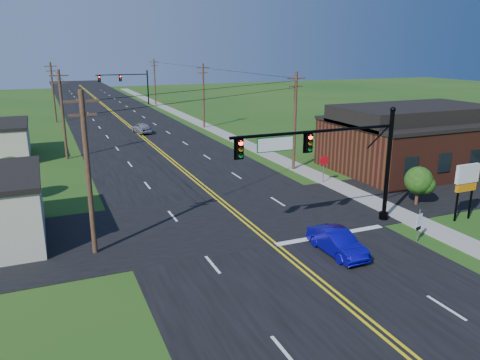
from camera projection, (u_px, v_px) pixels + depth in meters
name	position (u px, v px, depth m)	size (l,w,h in m)	color
ground	(343.00, 305.00, 20.76)	(260.00, 260.00, 0.00)	#1B4B15
road_main	(133.00, 130.00, 65.05)	(16.00, 220.00, 0.04)	black
road_cross	(238.00, 218.00, 31.39)	(70.00, 10.00, 0.04)	black
sidewalk	(229.00, 137.00, 60.13)	(2.00, 160.00, 0.08)	gray
signal_mast_main	(330.00, 156.00, 28.19)	(11.30, 0.60, 7.48)	black
signal_mast_far	(126.00, 82.00, 92.07)	(10.98, 0.60, 7.48)	black
brick_building	(411.00, 144.00, 43.58)	(14.20, 11.20, 4.70)	#522317
utility_pole_left_a	(88.00, 171.00, 24.77)	(1.80, 0.28, 9.00)	#3D251C
utility_pole_left_b	(63.00, 113.00, 46.91)	(1.80, 0.28, 9.00)	#3D251C
utility_pole_left_c	(53.00, 91.00, 70.83)	(1.80, 0.28, 9.00)	#3D251C
utility_pole_right_a	(295.00, 120.00, 42.65)	(1.80, 0.28, 9.00)	#3D251C
utility_pole_right_b	(203.00, 95.00, 65.68)	(1.80, 0.28, 9.00)	#3D251C
utility_pole_right_c	(155.00, 81.00, 92.26)	(1.80, 0.28, 9.00)	#3D251C
tree_right_back	(327.00, 131.00, 49.10)	(3.00, 3.00, 4.10)	#3D251C
shrub_corner	(419.00, 180.00, 33.56)	(2.00, 2.00, 2.86)	#3D251C
tree_left	(11.00, 173.00, 34.40)	(2.40, 2.40, 3.37)	#3D251C
blue_car	(337.00, 243.00, 25.71)	(1.44, 4.13, 1.36)	#0B0692
distant_car	(141.00, 128.00, 62.40)	(1.69, 4.20, 1.43)	#A7A7AC
route_sign	(419.00, 223.00, 27.18)	(0.50, 0.14, 2.03)	slate
stop_sign	(324.00, 163.00, 39.03)	(0.86, 0.13, 2.40)	slate
pylon_sign	(467.00, 180.00, 30.36)	(1.85, 0.28, 3.79)	black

